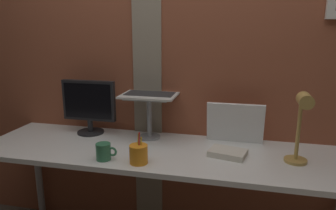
{
  "coord_description": "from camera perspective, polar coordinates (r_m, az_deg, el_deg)",
  "views": [
    {
      "loc": [
        0.4,
        -1.65,
        1.45
      ],
      "look_at": [
        -0.03,
        0.15,
        1.0
      ],
      "focal_mm": 33.88,
      "sensor_mm": 36.0,
      "label": 1
    }
  ],
  "objects": [
    {
      "name": "whiteboard_panel",
      "position": [
        2.0,
        11.97,
        -3.21
      ],
      "size": [
        0.35,
        0.08,
        0.26
      ],
      "primitive_type": "cube",
      "rotation": [
        0.23,
        0.0,
        0.0
      ],
      "color": "white",
      "rests_on": "desk"
    },
    {
      "name": "paper_clutter_stack",
      "position": [
        1.83,
        10.68,
        -8.46
      ],
      "size": [
        0.23,
        0.18,
        0.03
      ],
      "primitive_type": "cube",
      "rotation": [
        0.0,
        0.0,
        -0.23
      ],
      "color": "silver",
      "rests_on": "desk"
    },
    {
      "name": "coffee_mug",
      "position": [
        1.78,
        -11.47,
        -8.22
      ],
      "size": [
        0.12,
        0.08,
        0.09
      ],
      "color": "#33724C",
      "rests_on": "desk"
    },
    {
      "name": "desk_lamp",
      "position": [
        1.74,
        22.88,
        -2.65
      ],
      "size": [
        0.12,
        0.2,
        0.39
      ],
      "color": "tan",
      "rests_on": "desk"
    },
    {
      "name": "brick_wall_back",
      "position": [
        2.12,
        2.42,
        7.27
      ],
      "size": [
        3.33,
        0.16,
        2.42
      ],
      "color": "brown",
      "rests_on": "ground_plane"
    },
    {
      "name": "desk",
      "position": [
        1.91,
        -0.7,
        -10.05
      ],
      "size": [
        2.24,
        0.62,
        0.75
      ],
      "color": "white",
      "rests_on": "ground_plane"
    },
    {
      "name": "pen_cup",
      "position": [
        1.7,
        -5.31,
        -8.76
      ],
      "size": [
        0.1,
        0.1,
        0.17
      ],
      "color": "orange",
      "rests_on": "desk"
    },
    {
      "name": "laptop_stand",
      "position": [
        2.04,
        -3.39,
        -0.97
      ],
      "size": [
        0.28,
        0.22,
        0.28
      ],
      "color": "gray",
      "rests_on": "desk"
    },
    {
      "name": "laptop",
      "position": [
        2.07,
        -2.9,
        3.6
      ],
      "size": [
        0.35,
        0.3,
        0.23
      ],
      "color": "silver",
      "rests_on": "laptop_stand"
    },
    {
      "name": "monitor",
      "position": [
        2.19,
        -14.03,
        0.19
      ],
      "size": [
        0.37,
        0.18,
        0.36
      ],
      "color": "black",
      "rests_on": "desk"
    }
  ]
}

